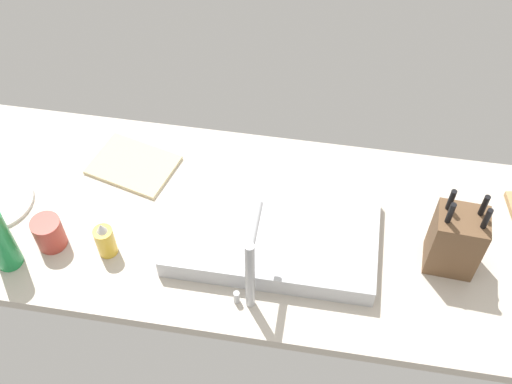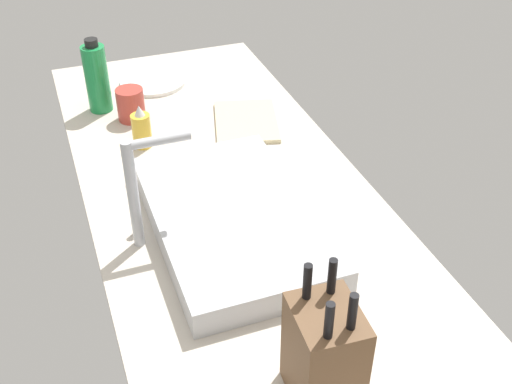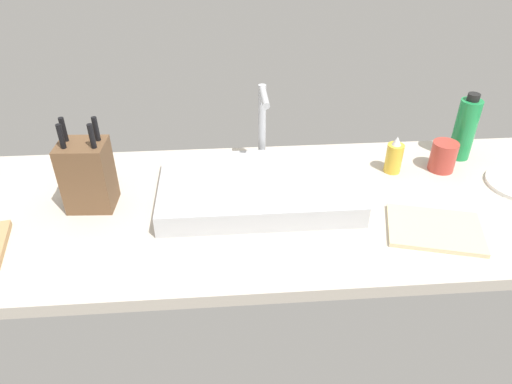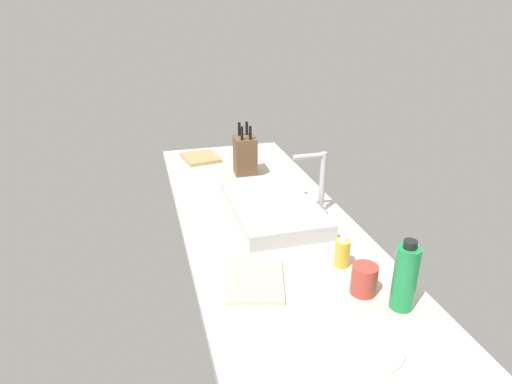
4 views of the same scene
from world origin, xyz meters
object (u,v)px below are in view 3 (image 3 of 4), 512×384
soap_bottle (394,157)px  coffee_mug (443,156)px  faucet (263,120)px  sink_basin (258,188)px  knife_block (88,175)px  dish_towel (435,229)px  water_bottle (465,129)px

soap_bottle → coffee_mug: soap_bottle is taller
faucet → soap_bottle: bearing=-10.9°
sink_basin → knife_block: bearing=-179.7°
soap_bottle → dish_towel: soap_bottle is taller
coffee_mug → knife_block: bearing=-173.9°
faucet → dish_towel: 58.28cm
dish_towel → knife_block: bearing=168.3°
sink_basin → knife_block: size_ratio=2.13×
water_bottle → coffee_mug: (-8.97, -7.43, -5.52)cm
sink_basin → coffee_mug: coffee_mug is taller
soap_bottle → water_bottle: bearing=16.6°
faucet → water_bottle: faucet is taller
sink_basin → water_bottle: 70.32cm
water_bottle → coffee_mug: 12.89cm
sink_basin → coffee_mug: 59.56cm
coffee_mug → soap_bottle: bearing=179.6°
sink_basin → dish_towel: size_ratio=2.33×
sink_basin → faucet: 22.62cm
faucet → coffee_mug: faucet is taller
water_bottle → coffee_mug: water_bottle is taller
water_bottle → dish_towel: water_bottle is taller
sink_basin → faucet: bearing=81.0°
sink_basin → dish_towel: (44.74, -19.10, -2.49)cm
faucet → water_bottle: size_ratio=1.18×
knife_block → soap_bottle: 90.14cm
knife_block → soap_bottle: bearing=10.6°
faucet → sink_basin: bearing=-99.0°
sink_basin → soap_bottle: (42.91, 11.09, 2.06)cm
knife_block → water_bottle: size_ratio=1.19×
knife_block → water_bottle: 115.39cm
faucet → soap_bottle: size_ratio=2.14×
water_bottle → knife_block: bearing=-170.7°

